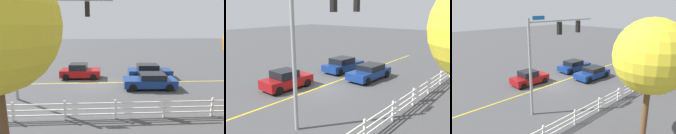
% 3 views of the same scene
% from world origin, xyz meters
% --- Properties ---
extents(ground_plane, '(120.00, 120.00, 0.00)m').
position_xyz_m(ground_plane, '(0.00, 0.00, 0.00)').
color(ground_plane, '#444447').
extents(lane_center_stripe, '(28.00, 0.16, 0.01)m').
position_xyz_m(lane_center_stripe, '(-4.00, 0.00, 0.00)').
color(lane_center_stripe, gold).
rests_on(lane_center_stripe, ground_plane).
extents(signal_assembly, '(7.09, 0.38, 7.42)m').
position_xyz_m(signal_assembly, '(3.37, 3.82, 5.19)').
color(signal_assembly, gray).
rests_on(signal_assembly, ground_plane).
extents(car_0, '(4.02, 2.03, 1.51)m').
position_xyz_m(car_0, '(1.38, -1.81, 0.71)').
color(car_0, maroon).
rests_on(car_0, ground_plane).
extents(car_1, '(4.48, 2.15, 1.40)m').
position_xyz_m(car_1, '(-5.72, -1.72, 0.68)').
color(car_1, navy).
rests_on(car_1, ground_plane).
extents(car_2, '(4.49, 2.13, 1.32)m').
position_xyz_m(car_2, '(-4.93, 1.83, 0.66)').
color(car_2, navy).
rests_on(car_2, ground_plane).
extents(white_rail_fence, '(26.10, 0.10, 1.15)m').
position_xyz_m(white_rail_fence, '(-3.00, 7.20, 0.60)').
color(white_rail_fence, white).
rests_on(white_rail_fence, ground_plane).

